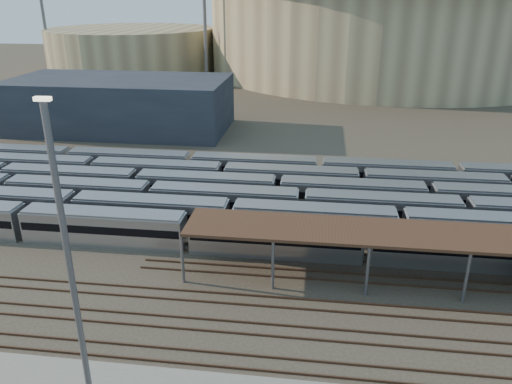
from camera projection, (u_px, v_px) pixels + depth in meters
name	position (u px, v px, depth m)	size (l,w,h in m)	color
ground	(265.00, 296.00, 45.76)	(420.00, 420.00, 0.00)	#383026
subway_trains	(259.00, 198.00, 62.41)	(125.78, 23.90, 3.60)	#A9A9AD
empty_tracks	(258.00, 329.00, 41.14)	(170.00, 9.62, 0.18)	#4C3323
stadium	(388.00, 20.00, 165.12)	(124.00, 124.00, 32.50)	tan
secondary_arena	(133.00, 50.00, 169.64)	(56.00, 56.00, 14.00)	tan
service_building	(121.00, 104.00, 98.55)	(42.00, 20.00, 10.00)	#1E232D
floodlight_0	(204.00, 10.00, 142.55)	(4.00, 1.00, 38.40)	slate
floodlight_1	(42.00, 8.00, 158.28)	(4.00, 1.00, 38.40)	slate
floodlight_3	(287.00, 5.00, 186.08)	(4.00, 1.00, 38.40)	slate
yard_light_pole	(73.00, 287.00, 27.42)	(0.82, 0.36, 21.20)	slate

